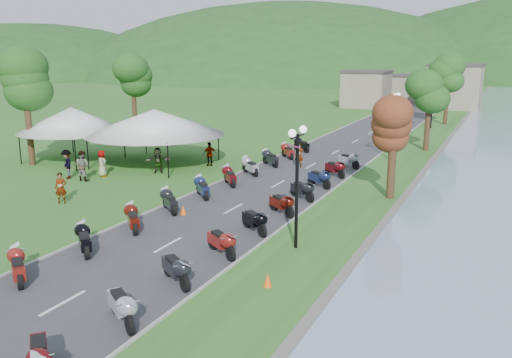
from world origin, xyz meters
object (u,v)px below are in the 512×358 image
at_px(pedestrian_b, 84,181).
at_px(vendor_tent_main, 155,137).
at_px(pedestrian_a, 62,203).
at_px(pedestrian_c, 68,178).

bearing_deg(pedestrian_b, vendor_tent_main, -102.11).
bearing_deg(pedestrian_a, pedestrian_b, 88.52).
bearing_deg(vendor_tent_main, pedestrian_c, -112.57).
bearing_deg(vendor_tent_main, pedestrian_b, -101.26).
height_order(pedestrian_b, pedestrian_c, pedestrian_b).
distance_m(pedestrian_a, pedestrian_c, 6.09).
relative_size(pedestrian_a, pedestrian_b, 0.88).
relative_size(vendor_tent_main, pedestrian_b, 3.45).
bearing_deg(vendor_tent_main, pedestrian_a, -82.26).
distance_m(pedestrian_b, pedestrian_c, 1.32).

